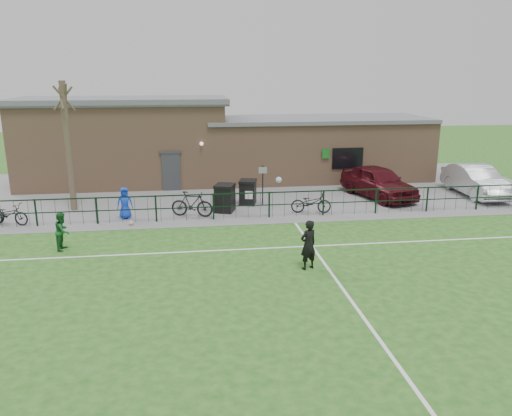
{
  "coord_description": "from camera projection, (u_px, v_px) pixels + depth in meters",
  "views": [
    {
      "loc": [
        -2.47,
        -13.35,
        6.34
      ],
      "look_at": [
        0.0,
        5.0,
        1.3
      ],
      "focal_mm": 35.0,
      "sensor_mm": 36.0,
      "label": 1
    }
  ],
  "objects": [
    {
      "name": "spectator_child",
      "position": [
        125.0,
        203.0,
        22.16
      ],
      "size": [
        0.76,
        0.56,
        1.42
      ],
      "primitive_type": "imported",
      "rotation": [
        0.0,
        0.0,
        0.17
      ],
      "color": "blue",
      "rests_on": "paving_strip"
    },
    {
      "name": "wheelie_bin_left",
      "position": [
        248.0,
        193.0,
        24.63
      ],
      "size": [
        0.95,
        1.02,
        1.14
      ],
      "primitive_type": "cube",
      "rotation": [
        0.0,
        0.0,
        -0.26
      ],
      "color": "black",
      "rests_on": "paving_strip"
    },
    {
      "name": "pitch_line_mid",
      "position": [
        260.0,
        248.0,
        18.57
      ],
      "size": [
        28.0,
        0.1,
        0.01
      ],
      "primitive_type": "cube",
      "color": "white",
      "rests_on": "ground"
    },
    {
      "name": "paving_strip",
      "position": [
        236.0,
        191.0,
        27.65
      ],
      "size": [
        34.0,
        13.0,
        0.02
      ],
      "primitive_type": "cube",
      "color": "slate",
      "rests_on": "ground"
    },
    {
      "name": "ball_ground",
      "position": [
        131.0,
        223.0,
        21.36
      ],
      "size": [
        0.22,
        0.22,
        0.22
      ],
      "primitive_type": "sphere",
      "color": "silver",
      "rests_on": "ground"
    },
    {
      "name": "pitch_line_touch",
      "position": [
        248.0,
        220.0,
        22.21
      ],
      "size": [
        28.0,
        0.1,
        0.01
      ],
      "primitive_type": "cube",
      "color": "white",
      "rests_on": "ground"
    },
    {
      "name": "bicycle_c",
      "position": [
        8.0,
        214.0,
        21.28
      ],
      "size": [
        1.9,
        1.1,
        0.94
      ],
      "primitive_type": "imported",
      "rotation": [
        0.0,
        0.0,
        1.29
      ],
      "color": "black",
      "rests_on": "paving_strip"
    },
    {
      "name": "bicycle_d",
      "position": [
        192.0,
        204.0,
        22.51
      ],
      "size": [
        2.01,
        1.08,
        1.16
      ],
      "primitive_type": "imported",
      "rotation": [
        0.0,
        0.0,
        1.28
      ],
      "color": "black",
      "rests_on": "paving_strip"
    },
    {
      "name": "bicycle_e",
      "position": [
        311.0,
        203.0,
        23.12
      ],
      "size": [
        1.93,
        0.92,
        0.97
      ],
      "primitive_type": "imported",
      "rotation": [
        0.0,
        0.0,
        1.42
      ],
      "color": "black",
      "rests_on": "paving_strip"
    },
    {
      "name": "car_maroon",
      "position": [
        378.0,
        182.0,
        25.92
      ],
      "size": [
        3.23,
        5.19,
        1.65
      ],
      "primitive_type": "imported",
      "rotation": [
        0.0,
        0.0,
        0.29
      ],
      "color": "#470C14",
      "rests_on": "paving_strip"
    },
    {
      "name": "goalkeeper_kick",
      "position": [
        307.0,
        243.0,
        16.5
      ],
      "size": [
        1.02,
        3.01,
        2.62
      ],
      "color": "black",
      "rests_on": "ground"
    },
    {
      "name": "car_silver",
      "position": [
        476.0,
        181.0,
        26.36
      ],
      "size": [
        1.87,
        4.88,
        1.59
      ],
      "primitive_type": "imported",
      "rotation": [
        0.0,
        0.0,
        -0.04
      ],
      "color": "#B8BBC1",
      "rests_on": "paving_strip"
    },
    {
      "name": "ground",
      "position": [
        278.0,
        294.0,
        14.75
      ],
      "size": [
        90.0,
        90.0,
        0.0
      ],
      "primitive_type": "plane",
      "color": "#235418",
      "rests_on": "ground"
    },
    {
      "name": "pitch_line_perp",
      "position": [
        344.0,
        290.0,
        15.0
      ],
      "size": [
        0.1,
        16.0,
        0.01
      ],
      "primitive_type": "cube",
      "color": "white",
      "rests_on": "ground"
    },
    {
      "name": "wheelie_bin_right",
      "position": [
        225.0,
        199.0,
        23.32
      ],
      "size": [
        1.06,
        1.12,
        1.22
      ],
      "primitive_type": "cube",
      "rotation": [
        0.0,
        0.0,
        -0.33
      ],
      "color": "black",
      "rests_on": "paving_strip"
    },
    {
      "name": "bare_tree",
      "position": [
        68.0,
        147.0,
        22.97
      ],
      "size": [
        0.3,
        0.3,
        6.0
      ],
      "primitive_type": "cylinder",
      "color": "#4C3D2E",
      "rests_on": "ground"
    },
    {
      "name": "outfield_player",
      "position": [
        63.0,
        231.0,
        18.33
      ],
      "size": [
        0.61,
        0.75,
        1.42
      ],
      "primitive_type": "imported",
      "rotation": [
        0.0,
        0.0,
        1.46
      ],
      "color": "#185723",
      "rests_on": "ground"
    },
    {
      "name": "clubhouse",
      "position": [
        216.0,
        144.0,
        29.83
      ],
      "size": [
        24.25,
        5.4,
        4.96
      ],
      "color": "#A97E5E",
      "rests_on": "ground"
    },
    {
      "name": "sign_post",
      "position": [
        263.0,
        185.0,
        24.29
      ],
      "size": [
        0.07,
        0.07,
        2.0
      ],
      "primitive_type": "cylinder",
      "rotation": [
        0.0,
        0.0,
        -0.2
      ],
      "color": "black",
      "rests_on": "paving_strip"
    },
    {
      "name": "perimeter_fence",
      "position": [
        247.0,
        206.0,
        22.24
      ],
      "size": [
        28.0,
        0.1,
        1.2
      ],
      "primitive_type": "cube",
      "color": "black",
      "rests_on": "ground"
    }
  ]
}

